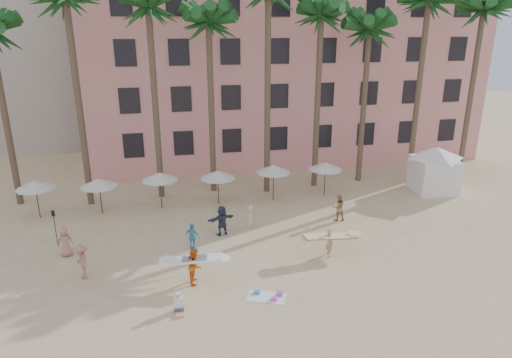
{
  "coord_description": "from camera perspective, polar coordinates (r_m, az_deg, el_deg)",
  "views": [
    {
      "loc": [
        -4.47,
        -17.82,
        12.33
      ],
      "look_at": [
        0.41,
        6.0,
        4.0
      ],
      "focal_mm": 32.0,
      "sensor_mm": 36.0,
      "label": 1
    }
  ],
  "objects": [
    {
      "name": "cabana",
      "position": [
        37.32,
        21.46,
        1.6
      ],
      "size": [
        4.93,
        4.93,
        3.5
      ],
      "color": "white",
      "rests_on": "ground"
    },
    {
      "name": "paddle",
      "position": [
        28.77,
        -23.87,
        -5.12
      ],
      "size": [
        0.18,
        0.04,
        2.23
      ],
      "color": "black",
      "rests_on": "ground"
    },
    {
      "name": "palm_row",
      "position": [
        33.2,
        -3.14,
        19.98
      ],
      "size": [
        44.4,
        5.4,
        16.3
      ],
      "color": "brown",
      "rests_on": "ground"
    },
    {
      "name": "carrier_white",
      "position": [
        23.21,
        -7.65,
        -10.56
      ],
      "size": [
        2.83,
        1.14,
        1.84
      ],
      "color": "orange",
      "rests_on": "ground"
    },
    {
      "name": "pink_hotel",
      "position": [
        45.51,
        3.17,
        13.42
      ],
      "size": [
        35.0,
        14.0,
        16.0
      ],
      "primitive_type": "cube",
      "color": "#D88F83",
      "rests_on": "ground"
    },
    {
      "name": "beachgoers",
      "position": [
        26.85,
        -7.74,
        -6.46
      ],
      "size": [
        17.55,
        5.36,
        1.88
      ],
      "color": "#509DBA",
      "rests_on": "ground"
    },
    {
      "name": "ground",
      "position": [
        22.13,
        2.15,
        -14.97
      ],
      "size": [
        120.0,
        120.0,
        0.0
      ],
      "primitive_type": "plane",
      "color": "#D1B789",
      "rests_on": "ground"
    },
    {
      "name": "beach_towel",
      "position": [
        22.37,
        1.46,
        -14.45
      ],
      "size": [
        2.05,
        1.63,
        0.14
      ],
      "color": "white",
      "rests_on": "ground"
    },
    {
      "name": "seated_man",
      "position": [
        21.51,
        -9.62,
        -15.34
      ],
      "size": [
        0.41,
        0.72,
        0.93
      ],
      "color": "#3F3F4C",
      "rests_on": "ground"
    },
    {
      "name": "carrier_yellow",
      "position": [
        25.83,
        9.21,
        -7.52
      ],
      "size": [
        3.0,
        0.88,
        1.64
      ],
      "color": "tan",
      "rests_on": "ground"
    },
    {
      "name": "umbrella_row",
      "position": [
        31.97,
        -8.35,
        0.47
      ],
      "size": [
        22.5,
        2.7,
        2.73
      ],
      "color": "#332B23",
      "rests_on": "ground"
    }
  ]
}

